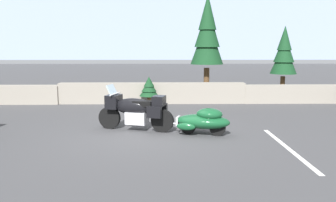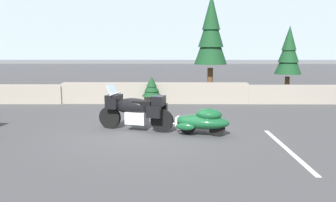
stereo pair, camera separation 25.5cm
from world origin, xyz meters
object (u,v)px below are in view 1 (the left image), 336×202
(pine_tree_tall, at_px, (207,33))
(pine_tree_secondary, at_px, (284,53))
(car_shaped_trailer, at_px, (203,120))
(touring_motorcycle, at_px, (135,109))

(pine_tree_tall, bearing_deg, pine_tree_secondary, 1.44)
(car_shaped_trailer, bearing_deg, pine_tree_secondary, 56.99)
(touring_motorcycle, distance_m, car_shaped_trailer, 2.03)
(touring_motorcycle, distance_m, pine_tree_tall, 7.74)
(pine_tree_secondary, bearing_deg, touring_motorcycle, -134.63)
(touring_motorcycle, bearing_deg, pine_tree_tall, 66.28)
(car_shaped_trailer, bearing_deg, pine_tree_tall, 82.03)
(touring_motorcycle, bearing_deg, car_shaped_trailer, -16.27)
(touring_motorcycle, distance_m, pine_tree_secondary, 9.71)
(touring_motorcycle, relative_size, car_shaped_trailer, 1.02)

